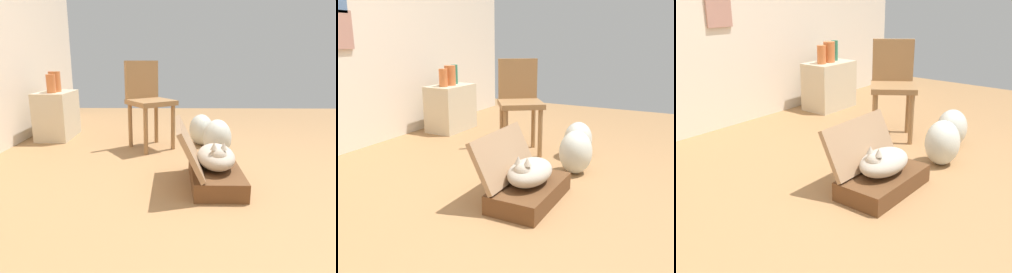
% 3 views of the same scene
% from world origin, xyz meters
% --- Properties ---
extents(ground_plane, '(7.68, 7.68, 0.00)m').
position_xyz_m(ground_plane, '(0.00, 0.00, 0.00)').
color(ground_plane, '#9E7247').
rests_on(ground_plane, ground).
extents(suitcase_base, '(0.68, 0.37, 0.13)m').
position_xyz_m(suitcase_base, '(0.06, 0.13, 0.07)').
color(suitcase_base, brown).
rests_on(suitcase_base, ground).
extents(suitcase_lid, '(0.68, 0.20, 0.35)m').
position_xyz_m(suitcase_lid, '(0.06, 0.33, 0.30)').
color(suitcase_lid, '#9B7756').
rests_on(suitcase_lid, suitcase_base).
extents(cat, '(0.52, 0.28, 0.23)m').
position_xyz_m(cat, '(0.05, 0.13, 0.22)').
color(cat, '#B2A899').
rests_on(cat, suitcase_base).
extents(plastic_bag_white, '(0.30, 0.27, 0.37)m').
position_xyz_m(plastic_bag_white, '(0.75, 0.02, 0.18)').
color(plastic_bag_white, silver).
rests_on(plastic_bag_white, ground).
extents(plastic_bag_clear, '(0.31, 0.26, 0.34)m').
position_xyz_m(plastic_bag_clear, '(1.18, 0.14, 0.17)').
color(plastic_bag_clear, silver).
rests_on(plastic_bag_clear, ground).
extents(side_table, '(0.59, 0.37, 0.55)m').
position_xyz_m(side_table, '(1.49, 1.85, 0.28)').
color(side_table, beige).
rests_on(side_table, ground).
extents(vase_tall, '(0.10, 0.10, 0.21)m').
position_xyz_m(vase_tall, '(1.34, 1.83, 0.66)').
color(vase_tall, '#CC6B38').
rests_on(vase_tall, side_table).
extents(vase_short, '(0.08, 0.08, 0.23)m').
position_xyz_m(vase_short, '(1.64, 1.89, 0.67)').
color(vase_short, '#2D7051').
rests_on(vase_short, side_table).
extents(vase_round, '(0.14, 0.14, 0.24)m').
position_xyz_m(vase_round, '(1.49, 1.85, 0.67)').
color(vase_round, '#CC6B38').
rests_on(vase_round, side_table).
extents(chair, '(0.57, 0.57, 0.91)m').
position_xyz_m(chair, '(1.09, 0.72, 0.52)').
color(chair, olive).
rests_on(chair, ground).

